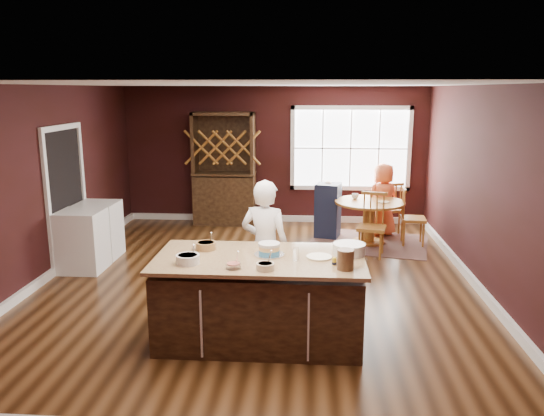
% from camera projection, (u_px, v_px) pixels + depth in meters
% --- Properties ---
extents(room_shell, '(7.00, 7.00, 7.00)m').
position_uv_depth(room_shell, '(258.00, 187.00, 7.17)').
color(room_shell, '#56341A').
rests_on(room_shell, ground).
extents(window, '(2.36, 0.10, 1.66)m').
position_uv_depth(window, '(351.00, 148.00, 10.41)').
color(window, white).
rests_on(window, room_shell).
extents(doorway, '(0.08, 1.26, 2.13)m').
position_uv_depth(doorway, '(67.00, 198.00, 8.03)').
color(doorway, white).
rests_on(doorway, room_shell).
extents(kitchen_island, '(2.20, 1.15, 0.92)m').
position_uv_depth(kitchen_island, '(260.00, 300.00, 5.66)').
color(kitchen_island, black).
rests_on(kitchen_island, ground).
extents(dining_table, '(1.20, 1.20, 0.75)m').
position_uv_depth(dining_table, '(369.00, 213.00, 9.19)').
color(dining_table, brown).
rests_on(dining_table, ground).
extents(baker, '(0.67, 0.53, 1.62)m').
position_uv_depth(baker, '(265.00, 247.00, 6.26)').
color(baker, white).
rests_on(baker, ground).
extents(layer_cake, '(0.32, 0.32, 0.13)m').
position_uv_depth(layer_cake, '(269.00, 249.00, 5.61)').
color(layer_cake, white).
rests_on(layer_cake, kitchen_island).
extents(bowl_blue, '(0.24, 0.24, 0.09)m').
position_uv_depth(bowl_blue, '(188.00, 259.00, 5.34)').
color(bowl_blue, white).
rests_on(bowl_blue, kitchen_island).
extents(bowl_yellow, '(0.22, 0.22, 0.08)m').
position_uv_depth(bowl_yellow, '(206.00, 246.00, 5.81)').
color(bowl_yellow, '#976136').
rests_on(bowl_yellow, kitchen_island).
extents(bowl_pink, '(0.15, 0.15, 0.06)m').
position_uv_depth(bowl_pink, '(233.00, 266.00, 5.19)').
color(bowl_pink, silver).
rests_on(bowl_pink, kitchen_island).
extents(bowl_olive, '(0.18, 0.18, 0.07)m').
position_uv_depth(bowl_olive, '(265.00, 266.00, 5.16)').
color(bowl_olive, beige).
rests_on(bowl_olive, kitchen_island).
extents(drinking_glass, '(0.07, 0.07, 0.13)m').
position_uv_depth(drinking_glass, '(296.00, 254.00, 5.43)').
color(drinking_glass, silver).
rests_on(drinking_glass, kitchen_island).
extents(dinner_plate, '(0.27, 0.27, 0.02)m').
position_uv_depth(dinner_plate, '(319.00, 257.00, 5.53)').
color(dinner_plate, beige).
rests_on(dinner_plate, kitchen_island).
extents(white_tub, '(0.35, 0.35, 0.12)m').
position_uv_depth(white_tub, '(349.00, 249.00, 5.64)').
color(white_tub, white).
rests_on(white_tub, kitchen_island).
extents(stoneware_crock, '(0.17, 0.17, 0.20)m').
position_uv_depth(stoneware_crock, '(345.00, 259.00, 5.16)').
color(stoneware_crock, '#4D361A').
rests_on(stoneware_crock, kitchen_island).
extents(toy_figurine, '(0.05, 0.05, 0.08)m').
position_uv_depth(toy_figurine, '(334.00, 261.00, 5.30)').
color(toy_figurine, gold).
rests_on(toy_figurine, kitchen_island).
extents(rug, '(2.29, 1.95, 0.01)m').
position_uv_depth(rug, '(368.00, 243.00, 9.31)').
color(rug, brown).
rests_on(rug, ground).
extents(chair_east, '(0.43, 0.45, 1.01)m').
position_uv_depth(chair_east, '(413.00, 216.00, 9.10)').
color(chair_east, '#925F31').
rests_on(chair_east, ground).
extents(chair_south, '(0.52, 0.50, 1.04)m').
position_uv_depth(chair_south, '(372.00, 225.00, 8.46)').
color(chair_south, olive).
rests_on(chair_south, ground).
extents(chair_north, '(0.53, 0.52, 0.99)m').
position_uv_depth(chair_north, '(388.00, 207.00, 9.86)').
color(chair_north, '#945A25').
rests_on(chair_north, ground).
extents(seated_woman, '(0.77, 0.65, 1.34)m').
position_uv_depth(seated_woman, '(383.00, 200.00, 9.66)').
color(seated_woman, orange).
rests_on(seated_woman, ground).
extents(high_chair, '(0.51, 0.51, 1.03)m').
position_uv_depth(high_chair, '(328.00, 209.00, 9.60)').
color(high_chair, black).
rests_on(high_chair, ground).
extents(toddler, '(0.18, 0.14, 0.26)m').
position_uv_depth(toddler, '(326.00, 193.00, 9.52)').
color(toddler, '#8CA5BF').
rests_on(toddler, high_chair).
extents(table_plate, '(0.20, 0.20, 0.02)m').
position_uv_depth(table_plate, '(383.00, 202.00, 9.04)').
color(table_plate, beige).
rests_on(table_plate, dining_table).
extents(table_cup, '(0.14, 0.14, 0.09)m').
position_uv_depth(table_cup, '(355.00, 196.00, 9.32)').
color(table_cup, white).
rests_on(table_cup, dining_table).
extents(hutch, '(1.20, 0.50, 2.21)m').
position_uv_depth(hutch, '(224.00, 169.00, 10.43)').
color(hutch, '#372111').
rests_on(hutch, ground).
extents(washer, '(0.62, 0.60, 0.90)m').
position_uv_depth(washer, '(82.00, 241.00, 7.82)').
color(washer, white).
rests_on(washer, ground).
extents(dryer, '(0.62, 0.60, 0.89)m').
position_uv_depth(dryer, '(99.00, 230.00, 8.45)').
color(dryer, white).
rests_on(dryer, ground).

